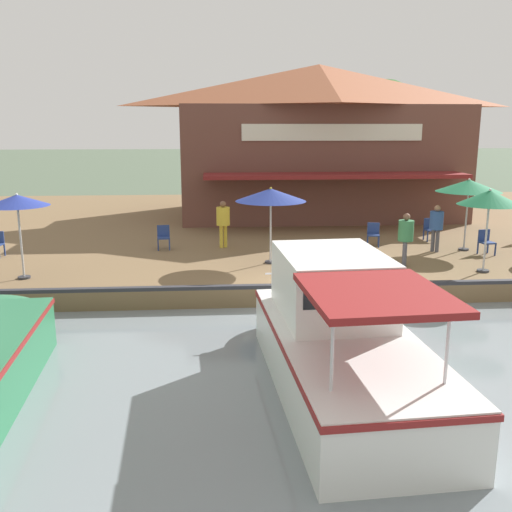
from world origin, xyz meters
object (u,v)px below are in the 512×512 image
person_mid_patio (223,218)px  motorboat_distant_upstream (334,333)px  patio_umbrella_mid_patio_right (17,201)px  patio_umbrella_near_quay_edge (469,186)px  cafe_chair_under_first_umbrella (164,236)px  waterfront_restaurant (318,140)px  cafe_chair_beside_entrance (430,228)px  patio_umbrella_mid_patio_left (271,195)px  person_at_quay_edge (436,223)px  patio_umbrella_far_corner (490,198)px  person_near_entrance (406,233)px  cafe_chair_mid_patio (373,233)px  tree_upstream_bank (383,115)px  tree_downstream_bank (365,129)px  cafe_chair_back_row_seat (486,241)px

person_mid_patio → motorboat_distant_upstream: size_ratio=0.23×
patio_umbrella_mid_patio_right → patio_umbrella_near_quay_edge: 14.69m
cafe_chair_under_first_umbrella → patio_umbrella_near_quay_edge: bearing=84.8°
waterfront_restaurant → cafe_chair_beside_entrance: (6.96, 3.23, -3.18)m
patio_umbrella_mid_patio_left → person_at_quay_edge: patio_umbrella_mid_patio_left is taller
cafe_chair_under_first_umbrella → person_at_quay_edge: size_ratio=0.52×
patio_umbrella_far_corner → cafe_chair_beside_entrance: bearing=178.0°
patio_umbrella_far_corner → cafe_chair_beside_entrance: size_ratio=2.98×
patio_umbrella_mid_patio_right → person_at_quay_edge: patio_umbrella_mid_patio_right is taller
cafe_chair_under_first_umbrella → person_near_entrance: bearing=68.1°
person_near_entrance → cafe_chair_mid_patio: bearing=-177.4°
patio_umbrella_mid_patio_left → cafe_chair_mid_patio: (-2.39, 4.04, -1.73)m
cafe_chair_under_first_umbrella → person_at_quay_edge: 9.64m
patio_umbrella_mid_patio_left → cafe_chair_under_first_umbrella: (-2.41, -3.62, -1.73)m
person_at_quay_edge → waterfront_restaurant: bearing=-163.5°
person_near_entrance → patio_umbrella_far_corner: bearing=68.2°
motorboat_distant_upstream → person_near_entrance: bearing=151.5°
patio_umbrella_mid_patio_left → person_mid_patio: size_ratio=1.44×
patio_umbrella_near_quay_edge → tree_upstream_bank: bearing=175.0°
waterfront_restaurant → patio_umbrella_mid_patio_right: waterfront_restaurant is taller
waterfront_restaurant → patio_umbrella_near_quay_edge: 9.66m
patio_umbrella_near_quay_edge → tree_downstream_bank: tree_downstream_bank is taller
person_near_entrance → cafe_chair_beside_entrance: bearing=149.6°
patio_umbrella_mid_patio_right → patio_umbrella_mid_patio_left: bearing=100.7°
person_mid_patio → cafe_chair_beside_entrance: bearing=95.3°
patio_umbrella_mid_patio_left → tree_downstream_bank: size_ratio=0.38×
patio_umbrella_far_corner → cafe_chair_under_first_umbrella: (-4.01, -9.97, -1.78)m
person_near_entrance → tree_downstream_bank: bearing=170.6°
patio_umbrella_far_corner → cafe_chair_back_row_seat: 3.16m
patio_umbrella_near_quay_edge → cafe_chair_beside_entrance: size_ratio=3.00×
cafe_chair_back_row_seat → tree_downstream_bank: tree_downstream_bank is taller
patio_umbrella_mid_patio_left → tree_upstream_bank: (-16.77, 8.41, 2.72)m
cafe_chair_beside_entrance → tree_upstream_bank: size_ratio=0.12×
cafe_chair_mid_patio → person_mid_patio: bearing=-91.3°
cafe_chair_mid_patio → tree_downstream_bank: 12.31m
waterfront_restaurant → cafe_chair_under_first_umbrella: size_ratio=16.00×
cafe_chair_back_row_seat → person_mid_patio: bearing=-101.3°
patio_umbrella_near_quay_edge → cafe_chair_back_row_seat: bearing=31.5°
cafe_chair_back_row_seat → person_mid_patio: size_ratio=0.50×
patio_umbrella_mid_patio_left → patio_umbrella_near_quay_edge: (-1.44, 7.08, 0.09)m
patio_umbrella_far_corner → cafe_chair_under_first_umbrella: size_ratio=2.98×
patio_umbrella_mid_patio_left → cafe_chair_under_first_umbrella: patio_umbrella_mid_patio_left is taller
patio_umbrella_far_corner → cafe_chair_back_row_seat: bearing=153.4°
waterfront_restaurant → cafe_chair_under_first_umbrella: 10.90m
waterfront_restaurant → person_at_quay_edge: 9.70m
patio_umbrella_mid_patio_right → motorboat_distant_upstream: size_ratio=0.33×
patio_umbrella_near_quay_edge → cafe_chair_back_row_seat: size_ratio=3.00×
patio_umbrella_mid_patio_left → patio_umbrella_far_corner: (1.60, 6.35, 0.05)m
patio_umbrella_far_corner → motorboat_distant_upstream: patio_umbrella_far_corner is taller
cafe_chair_beside_entrance → motorboat_distant_upstream: (10.68, -5.98, -0.11)m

